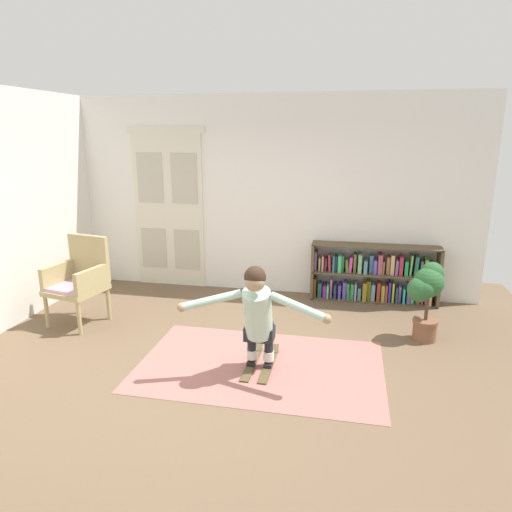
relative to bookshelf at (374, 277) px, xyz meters
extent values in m
plane|color=brown|center=(-1.52, -2.39, -0.37)|extent=(7.20, 7.20, 0.00)
cube|color=white|center=(-1.52, 0.21, 1.08)|extent=(6.00, 0.10, 2.90)
cube|color=silver|center=(-3.40, 0.15, 0.81)|extent=(0.55, 0.04, 2.35)
cube|color=#BAB6A4|center=(-3.40, 0.13, 1.33)|extent=(0.41, 0.01, 0.76)
cube|color=#BAB6A4|center=(-3.40, 0.13, 0.22)|extent=(0.41, 0.01, 0.64)
cube|color=silver|center=(-2.85, 0.15, 0.81)|extent=(0.55, 0.04, 2.35)
cube|color=#BAB6A4|center=(-2.85, 0.13, 1.33)|extent=(0.41, 0.01, 0.76)
cube|color=#BAB6A4|center=(-2.85, 0.13, 0.22)|extent=(0.41, 0.01, 0.64)
cube|color=silver|center=(-3.12, 0.15, 2.03)|extent=(1.22, 0.04, 0.10)
cube|color=#A4665E|center=(-1.22, -2.21, -0.36)|extent=(2.52, 1.61, 0.01)
cube|color=brown|center=(-0.87, 0.00, 0.05)|extent=(0.04, 0.30, 0.83)
cube|color=brown|center=(0.87, 0.00, 0.05)|extent=(0.04, 0.30, 0.83)
cube|color=brown|center=(0.00, 0.00, -0.36)|extent=(1.74, 0.30, 0.02)
cube|color=brown|center=(0.00, 0.00, 0.05)|extent=(1.74, 0.30, 0.02)
cube|color=brown|center=(0.00, 0.00, 0.46)|extent=(1.74, 0.30, 0.02)
cube|color=brown|center=(-0.83, 0.00, -0.20)|extent=(0.04, 0.19, 0.28)
cube|color=#195250|center=(-0.75, -0.01, -0.24)|extent=(0.06, 0.17, 0.22)
cube|color=#7D1F88|center=(-0.68, 0.01, -0.25)|extent=(0.05, 0.24, 0.19)
cube|color=#52BC6B|center=(-0.64, 0.00, -0.25)|extent=(0.03, 0.24, 0.20)
cube|color=#A66FAD|center=(-0.59, 0.01, -0.20)|extent=(0.03, 0.16, 0.29)
cube|color=navy|center=(-0.53, -0.02, -0.24)|extent=(0.03, 0.21, 0.22)
cube|color=#504BC6|center=(-0.47, 0.01, -0.24)|extent=(0.04, 0.23, 0.20)
cube|color=#634BAE|center=(-0.40, 0.02, -0.22)|extent=(0.05, 0.20, 0.25)
cube|color=#317252|center=(-0.35, -0.01, -0.23)|extent=(0.06, 0.18, 0.24)
cube|color=green|center=(-0.29, 0.02, -0.23)|extent=(0.05, 0.18, 0.22)
cube|color=#8F75D0|center=(-0.24, 0.00, -0.22)|extent=(0.03, 0.22, 0.25)
cube|color=#4E897B|center=(-0.19, 0.00, -0.25)|extent=(0.05, 0.20, 0.18)
cube|color=olive|center=(-0.12, -0.01, -0.21)|extent=(0.06, 0.24, 0.27)
cube|color=olive|center=(-0.05, 0.01, -0.20)|extent=(0.07, 0.17, 0.29)
cube|color=#5F93CB|center=(0.00, -0.02, -0.22)|extent=(0.05, 0.15, 0.25)
cube|color=#9A3325|center=(0.08, -0.02, -0.21)|extent=(0.05, 0.17, 0.28)
cube|color=#A48F35|center=(0.14, 0.00, -0.22)|extent=(0.05, 0.19, 0.24)
cube|color=brown|center=(0.18, 0.00, -0.22)|extent=(0.03, 0.19, 0.25)
cube|color=#3A2FBB|center=(0.23, 0.00, -0.20)|extent=(0.03, 0.18, 0.29)
cube|color=#B3D435|center=(0.28, 0.01, -0.20)|extent=(0.03, 0.20, 0.28)
cube|color=navy|center=(0.33, -0.02, -0.23)|extent=(0.03, 0.23, 0.23)
cube|color=#A666BC|center=(0.37, 0.00, -0.23)|extent=(0.04, 0.15, 0.23)
cube|color=#26AF9E|center=(0.43, -0.01, -0.24)|extent=(0.03, 0.21, 0.21)
cube|color=#665394|center=(0.49, 0.01, -0.21)|extent=(0.05, 0.17, 0.28)
cube|color=#5BBC7B|center=(0.55, 0.02, -0.22)|extent=(0.06, 0.16, 0.25)
cube|color=#3D4E1F|center=(0.62, 0.01, -0.25)|extent=(0.05, 0.21, 0.19)
cube|color=#AD2168|center=(0.67, 0.02, -0.21)|extent=(0.03, 0.21, 0.27)
cube|color=pink|center=(0.73, 0.02, -0.20)|extent=(0.04, 0.20, 0.30)
cube|color=tan|center=(0.78, -0.02, -0.20)|extent=(0.04, 0.22, 0.30)
cube|color=#6C4A79|center=(-0.83, 0.01, 0.20)|extent=(0.04, 0.20, 0.28)
cube|color=#9A9D5D|center=(-0.77, 0.01, 0.15)|extent=(0.03, 0.17, 0.19)
cube|color=tan|center=(-0.73, 0.00, 0.17)|extent=(0.03, 0.18, 0.22)
cube|color=#561F38|center=(-0.68, 0.02, 0.15)|extent=(0.04, 0.18, 0.19)
cube|color=#AF343E|center=(-0.63, 0.00, 0.18)|extent=(0.05, 0.15, 0.24)
cube|color=#27615F|center=(-0.57, -0.02, 0.18)|extent=(0.03, 0.24, 0.24)
cube|color=#4F58C4|center=(-0.54, 0.01, 0.17)|extent=(0.03, 0.15, 0.22)
cube|color=#39B366|center=(-0.48, -0.01, 0.18)|extent=(0.05, 0.22, 0.25)
cube|color=#3E7D5D|center=(-0.44, 0.01, 0.18)|extent=(0.03, 0.14, 0.24)
cube|color=#457326|center=(-0.38, 0.01, 0.15)|extent=(0.05, 0.17, 0.18)
cube|color=#D846A5|center=(-0.33, 0.01, 0.17)|extent=(0.05, 0.17, 0.22)
cube|color=brown|center=(-0.27, 0.01, 0.19)|extent=(0.04, 0.19, 0.27)
cube|color=#6DAE77|center=(-0.20, 0.00, 0.20)|extent=(0.05, 0.23, 0.27)
cube|color=teal|center=(-0.13, -0.01, 0.16)|extent=(0.05, 0.23, 0.19)
cube|color=#3A6882|center=(-0.05, 0.01, 0.19)|extent=(0.05, 0.14, 0.26)
cube|color=#5E51C7|center=(0.01, 0.00, 0.16)|extent=(0.05, 0.18, 0.20)
cube|color=#9F4A5A|center=(0.07, 0.02, 0.20)|extent=(0.06, 0.24, 0.28)
cube|color=brown|center=(0.12, 0.01, 0.15)|extent=(0.03, 0.22, 0.19)
cube|color=#9B6850|center=(0.18, 0.01, 0.18)|extent=(0.05, 0.14, 0.25)
cube|color=tan|center=(0.24, 0.00, 0.20)|extent=(0.05, 0.15, 0.28)
cube|color=slate|center=(0.30, 0.00, 0.17)|extent=(0.04, 0.20, 0.22)
cube|color=#AA263F|center=(0.36, 0.00, 0.20)|extent=(0.05, 0.23, 0.27)
cube|color=#199E56|center=(0.43, -0.01, 0.17)|extent=(0.05, 0.19, 0.21)
cube|color=#88A45A|center=(0.49, 0.02, 0.21)|extent=(0.04, 0.20, 0.30)
cube|color=#1F5F4A|center=(0.56, -0.01, 0.20)|extent=(0.06, 0.21, 0.29)
cube|color=#4F4369|center=(0.63, 0.01, 0.17)|extent=(0.03, 0.23, 0.22)
cube|color=#53A936|center=(0.69, 0.00, 0.19)|extent=(0.05, 0.21, 0.25)
cube|color=brown|center=(0.74, 0.00, 0.16)|extent=(0.05, 0.17, 0.20)
cube|color=#5E3E6E|center=(0.79, -0.01, 0.16)|extent=(0.05, 0.16, 0.21)
cylinder|color=tan|center=(-4.00, -1.79, -0.16)|extent=(0.06, 0.06, 0.42)
cylinder|color=tan|center=(-3.49, -1.89, -0.16)|extent=(0.06, 0.06, 0.42)
cylinder|color=tan|center=(-3.90, -1.28, -0.16)|extent=(0.06, 0.06, 0.42)
cylinder|color=tan|center=(-3.39, -1.38, -0.16)|extent=(0.06, 0.06, 0.42)
cube|color=tan|center=(-3.70, -1.58, 0.08)|extent=(0.71, 0.71, 0.06)
cube|color=#CD9ABB|center=(-3.70, -1.58, 0.13)|extent=(0.64, 0.64, 0.04)
cube|color=tan|center=(-3.64, -1.32, 0.43)|extent=(0.60, 0.18, 0.60)
cube|color=tan|center=(-3.96, -1.53, 0.25)|extent=(0.17, 0.56, 0.28)
cube|color=tan|center=(-3.43, -1.64, 0.25)|extent=(0.17, 0.56, 0.28)
cylinder|color=brown|center=(0.54, -1.21, -0.24)|extent=(0.26, 0.26, 0.25)
cylinder|color=brown|center=(0.54, -1.21, -0.13)|extent=(0.29, 0.29, 0.04)
cylinder|color=#4C3823|center=(0.54, -1.21, 0.07)|extent=(0.04, 0.04, 0.36)
sphere|color=#285B2D|center=(0.59, -1.08, 0.42)|extent=(0.26, 0.26, 0.26)
sphere|color=#285B2D|center=(0.45, -1.22, 0.25)|extent=(0.28, 0.28, 0.28)
sphere|color=#285B2D|center=(0.55, -1.15, 0.32)|extent=(0.35, 0.35, 0.35)
sphere|color=#285B2D|center=(0.50, -1.24, 0.27)|extent=(0.22, 0.22, 0.22)
cube|color=brown|center=(-1.31, -2.21, -0.35)|extent=(0.10, 0.74, 0.01)
cube|color=brown|center=(-1.31, -1.87, -0.32)|extent=(0.09, 0.11, 0.06)
cube|color=black|center=(-1.31, -2.23, -0.33)|extent=(0.08, 0.12, 0.04)
cube|color=brown|center=(-1.13, -2.21, -0.35)|extent=(0.10, 0.74, 0.01)
cube|color=brown|center=(-1.13, -1.87, -0.32)|extent=(0.09, 0.11, 0.06)
cube|color=black|center=(-1.13, -2.23, -0.33)|extent=(0.08, 0.12, 0.04)
cylinder|color=white|center=(-1.31, -2.21, -0.24)|extent=(0.11, 0.11, 0.10)
cylinder|color=black|center=(-1.31, -2.21, -0.04)|extent=(0.09, 0.09, 0.30)
cylinder|color=black|center=(-1.31, -2.25, 0.04)|extent=(0.11, 0.11, 0.22)
cylinder|color=white|center=(-1.13, -2.21, -0.24)|extent=(0.11, 0.11, 0.10)
cylinder|color=black|center=(-1.13, -2.21, -0.04)|extent=(0.09, 0.09, 0.30)
cylinder|color=black|center=(-1.13, -2.26, 0.04)|extent=(0.11, 0.11, 0.22)
cube|color=black|center=(-1.22, -2.25, 0.02)|extent=(0.30, 0.18, 0.14)
cylinder|color=#ADD4BD|center=(-1.22, -2.34, 0.27)|extent=(0.28, 0.43, 0.58)
sphere|color=tan|center=(-1.22, -2.48, 0.65)|extent=(0.20, 0.20, 0.20)
sphere|color=#382619|center=(-1.22, -2.47, 0.69)|extent=(0.21, 0.21, 0.21)
cylinder|color=#ADD4BD|center=(-1.64, -2.51, 0.44)|extent=(0.58, 0.27, 0.19)
sphere|color=tan|center=(-1.91, -2.61, 0.38)|extent=(0.09, 0.09, 0.09)
cylinder|color=#ADD4BD|center=(-0.81, -2.52, 0.44)|extent=(0.58, 0.28, 0.19)
sphere|color=tan|center=(-0.54, -2.62, 0.38)|extent=(0.09, 0.09, 0.09)
camera|label=1|loc=(-0.40, -6.47, 1.99)|focal=32.23mm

